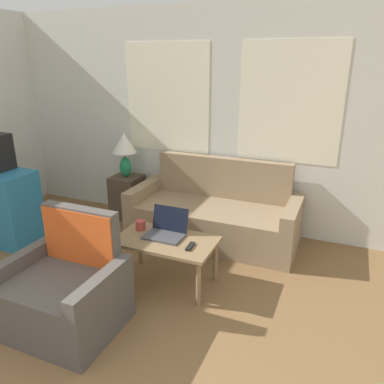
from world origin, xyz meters
name	(u,v)px	position (x,y,z in m)	size (l,w,h in m)	color
wall_back	(232,122)	(0.00, 4.08, 1.31)	(6.93, 0.06, 2.60)	silver
couch	(215,216)	(-0.04, 3.66, 0.27)	(1.92, 0.81, 0.91)	#937A5B
armchair	(66,292)	(-0.60, 1.76, 0.28)	(0.88, 0.70, 0.90)	#514C47
side_table	(127,197)	(-1.32, 3.79, 0.28)	(0.37, 0.37, 0.56)	#4C3D2D
table_lamp	(124,148)	(-1.32, 3.79, 0.94)	(0.31, 0.31, 0.57)	#1E8451
coffee_table	(166,245)	(-0.13, 2.57, 0.40)	(0.92, 0.53, 0.45)	#8E704C
laptop	(166,230)	(-0.17, 2.65, 0.51)	(0.35, 0.30, 0.24)	#47474C
cup_navy	(141,225)	(-0.45, 2.67, 0.50)	(0.10, 0.10, 0.09)	#B23D38
tv_remote	(190,246)	(0.13, 2.52, 0.46)	(0.05, 0.15, 0.02)	black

